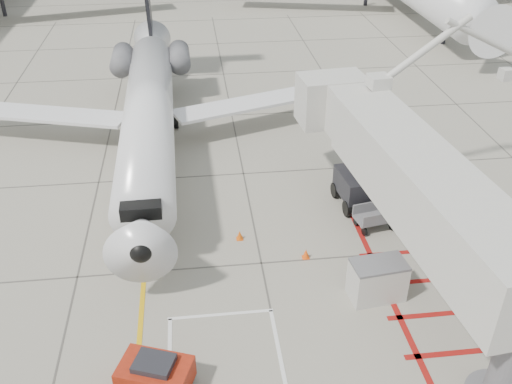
{
  "coord_description": "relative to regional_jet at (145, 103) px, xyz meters",
  "views": [
    {
      "loc": [
        -2.58,
        -15.65,
        16.1
      ],
      "look_at": [
        0.0,
        6.0,
        2.5
      ],
      "focal_mm": 40.0,
      "sensor_mm": 36.0,
      "label": 1
    }
  ],
  "objects": [
    {
      "name": "ground_plane",
      "position": [
        5.14,
        -13.16,
        -4.03
      ],
      "size": [
        260.0,
        260.0,
        0.0
      ],
      "primitive_type": "plane",
      "color": "gray",
      "rests_on": "ground"
    },
    {
      "name": "regional_jet",
      "position": [
        0.0,
        0.0,
        0.0
      ],
      "size": [
        24.97,
        31.23,
        8.07
      ],
      "primitive_type": null,
      "rotation": [
        0.0,
        0.0,
        0.02
      ],
      "color": "silver",
      "rests_on": "ground_plane"
    },
    {
      "name": "jet_bridge",
      "position": [
        11.42,
        -10.86,
        -0.24
      ],
      "size": [
        10.91,
        19.81,
        7.59
      ],
      "primitive_type": null,
      "rotation": [
        0.0,
        0.0,
        0.1
      ],
      "color": "beige",
      "rests_on": "ground_plane"
    },
    {
      "name": "pushback_tug",
      "position": [
        0.73,
        -15.42,
        -3.34
      ],
      "size": [
        2.77,
        2.24,
        1.4
      ],
      "primitive_type": null,
      "rotation": [
        0.0,
        0.0,
        -0.36
      ],
      "color": "#A0220F",
      "rests_on": "ground_plane"
    },
    {
      "name": "baggage_cart",
      "position": [
        10.9,
        -7.07,
        -3.45
      ],
      "size": [
        2.04,
        1.5,
        1.17
      ],
      "primitive_type": null,
      "rotation": [
        0.0,
        0.0,
        0.19
      ],
      "color": "slate",
      "rests_on": "ground_plane"
    },
    {
      "name": "ground_power_unit",
      "position": [
        9.54,
        -11.83,
        -3.17
      ],
      "size": [
        2.31,
        1.51,
        1.72
      ],
      "primitive_type": null,
      "rotation": [
        0.0,
        0.0,
        0.12
      ],
      "color": "beige",
      "rests_on": "ground_plane"
    },
    {
      "name": "cone_nose",
      "position": [
        4.36,
        -7.25,
        -3.81
      ],
      "size": [
        0.33,
        0.33,
        0.46
      ],
      "primitive_type": "cone",
      "color": "#DB540B",
      "rests_on": "ground_plane"
    },
    {
      "name": "cone_side",
      "position": [
        7.18,
        -9.01,
        -3.8
      ],
      "size": [
        0.34,
        0.34,
        0.47
      ],
      "primitive_type": "cone",
      "color": "#F44D0C",
      "rests_on": "ground_plane"
    }
  ]
}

